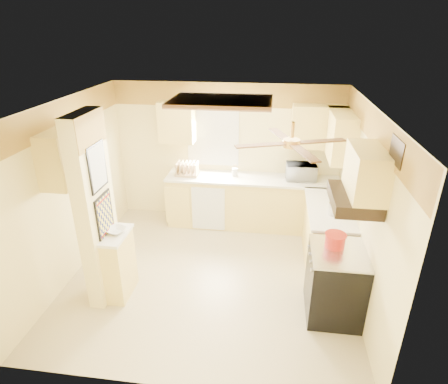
# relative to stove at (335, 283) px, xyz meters

# --- Properties ---
(floor) EXTENTS (4.00, 4.00, 0.00)m
(floor) POSITION_rel_stove_xyz_m (-1.67, 0.55, -0.46)
(floor) COLOR tan
(floor) RESTS_ON ground
(ceiling) EXTENTS (4.00, 4.00, 0.00)m
(ceiling) POSITION_rel_stove_xyz_m (-1.67, 0.55, 2.04)
(ceiling) COLOR white
(ceiling) RESTS_ON wall_back
(wall_back) EXTENTS (4.00, 0.00, 4.00)m
(wall_back) POSITION_rel_stove_xyz_m (-1.67, 2.45, 0.79)
(wall_back) COLOR #FAE698
(wall_back) RESTS_ON floor
(wall_front) EXTENTS (4.00, 0.00, 4.00)m
(wall_front) POSITION_rel_stove_xyz_m (-1.67, -1.35, 0.79)
(wall_front) COLOR #FAE698
(wall_front) RESTS_ON floor
(wall_left) EXTENTS (0.00, 3.80, 3.80)m
(wall_left) POSITION_rel_stove_xyz_m (-3.67, 0.55, 0.79)
(wall_left) COLOR #FAE698
(wall_left) RESTS_ON floor
(wall_right) EXTENTS (0.00, 3.80, 3.80)m
(wall_right) POSITION_rel_stove_xyz_m (0.33, 0.55, 0.79)
(wall_right) COLOR #FAE698
(wall_right) RESTS_ON floor
(wallpaper_border) EXTENTS (4.00, 0.02, 0.40)m
(wallpaper_border) POSITION_rel_stove_xyz_m (-1.67, 2.43, 1.84)
(wallpaper_border) COLOR gold
(wallpaper_border) RESTS_ON wall_back
(partition_column) EXTENTS (0.20, 0.70, 2.50)m
(partition_column) POSITION_rel_stove_xyz_m (-3.02, 0.00, 0.79)
(partition_column) COLOR #FAE698
(partition_column) RESTS_ON floor
(partition_ledge) EXTENTS (0.25, 0.55, 0.90)m
(partition_ledge) POSITION_rel_stove_xyz_m (-2.80, 0.00, -0.01)
(partition_ledge) COLOR #FFE979
(partition_ledge) RESTS_ON floor
(ledge_top) EXTENTS (0.28, 0.58, 0.04)m
(ledge_top) POSITION_rel_stove_xyz_m (-2.80, 0.00, 0.46)
(ledge_top) COLOR white
(ledge_top) RESTS_ON partition_ledge
(lower_cabinets_back) EXTENTS (3.00, 0.60, 0.90)m
(lower_cabinets_back) POSITION_rel_stove_xyz_m (-1.17, 2.15, -0.01)
(lower_cabinets_back) COLOR #FFE979
(lower_cabinets_back) RESTS_ON floor
(lower_cabinets_right) EXTENTS (0.60, 1.40, 0.90)m
(lower_cabinets_right) POSITION_rel_stove_xyz_m (0.03, 1.15, -0.01)
(lower_cabinets_right) COLOR #FFE979
(lower_cabinets_right) RESTS_ON floor
(countertop_back) EXTENTS (3.04, 0.64, 0.04)m
(countertop_back) POSITION_rel_stove_xyz_m (-1.17, 2.14, 0.46)
(countertop_back) COLOR white
(countertop_back) RESTS_ON lower_cabinets_back
(countertop_right) EXTENTS (0.64, 1.44, 0.04)m
(countertop_right) POSITION_rel_stove_xyz_m (0.02, 1.15, 0.46)
(countertop_right) COLOR white
(countertop_right) RESTS_ON lower_cabinets_right
(dishwasher_panel) EXTENTS (0.58, 0.02, 0.80)m
(dishwasher_panel) POSITION_rel_stove_xyz_m (-1.92, 1.84, -0.03)
(dishwasher_panel) COLOR white
(dishwasher_panel) RESTS_ON lower_cabinets_back
(window) EXTENTS (0.92, 0.02, 1.02)m
(window) POSITION_rel_stove_xyz_m (-1.92, 2.44, 1.09)
(window) COLOR white
(window) RESTS_ON wall_back
(upper_cab_back_left) EXTENTS (0.60, 0.35, 0.70)m
(upper_cab_back_left) POSITION_rel_stove_xyz_m (-2.52, 2.27, 1.39)
(upper_cab_back_left) COLOR #FFE979
(upper_cab_back_left) RESTS_ON wall_back
(upper_cab_back_right) EXTENTS (0.90, 0.35, 0.70)m
(upper_cab_back_right) POSITION_rel_stove_xyz_m (-0.12, 2.27, 1.39)
(upper_cab_back_right) COLOR #FFE979
(upper_cab_back_right) RESTS_ON wall_back
(upper_cab_right) EXTENTS (0.35, 1.00, 0.70)m
(upper_cab_right) POSITION_rel_stove_xyz_m (0.16, 1.80, 1.39)
(upper_cab_right) COLOR #FFE979
(upper_cab_right) RESTS_ON wall_right
(upper_cab_left_wall) EXTENTS (0.35, 0.75, 0.70)m
(upper_cab_left_wall) POSITION_rel_stove_xyz_m (-3.49, 0.30, 1.39)
(upper_cab_left_wall) COLOR #FFE979
(upper_cab_left_wall) RESTS_ON wall_left
(upper_cab_over_stove) EXTENTS (0.35, 0.76, 0.52)m
(upper_cab_over_stove) POSITION_rel_stove_xyz_m (0.16, 0.00, 1.49)
(upper_cab_over_stove) COLOR #FFE979
(upper_cab_over_stove) RESTS_ON wall_right
(stove) EXTENTS (0.68, 0.77, 0.92)m
(stove) POSITION_rel_stove_xyz_m (0.00, 0.00, 0.00)
(stove) COLOR black
(stove) RESTS_ON floor
(range_hood) EXTENTS (0.50, 0.76, 0.14)m
(range_hood) POSITION_rel_stove_xyz_m (0.07, 0.00, 1.16)
(range_hood) COLOR black
(range_hood) RESTS_ON upper_cab_over_stove
(poster_menu) EXTENTS (0.02, 0.42, 0.57)m
(poster_menu) POSITION_rel_stove_xyz_m (-2.91, 0.00, 1.39)
(poster_menu) COLOR black
(poster_menu) RESTS_ON partition_column
(poster_nashville) EXTENTS (0.02, 0.42, 0.57)m
(poster_nashville) POSITION_rel_stove_xyz_m (-2.91, 0.00, 0.74)
(poster_nashville) COLOR black
(poster_nashville) RESTS_ON partition_column
(ceiling_light_panel) EXTENTS (1.35, 0.95, 0.06)m
(ceiling_light_panel) POSITION_rel_stove_xyz_m (-1.57, 1.05, 2.00)
(ceiling_light_panel) COLOR brown
(ceiling_light_panel) RESTS_ON ceiling
(ceiling_fan) EXTENTS (1.15, 1.15, 0.26)m
(ceiling_fan) POSITION_rel_stove_xyz_m (-0.67, -0.15, 1.83)
(ceiling_fan) COLOR gold
(ceiling_fan) RESTS_ON ceiling
(vent_grate) EXTENTS (0.02, 0.40, 0.25)m
(vent_grate) POSITION_rel_stove_xyz_m (0.31, -0.35, 1.84)
(vent_grate) COLOR black
(vent_grate) RESTS_ON wall_right
(microwave) EXTENTS (0.52, 0.37, 0.28)m
(microwave) POSITION_rel_stove_xyz_m (-0.35, 2.18, 0.62)
(microwave) COLOR white
(microwave) RESTS_ON countertop_back
(bowl) EXTENTS (0.31, 0.31, 0.06)m
(bowl) POSITION_rel_stove_xyz_m (-2.80, 0.03, 0.51)
(bowl) COLOR white
(bowl) RESTS_ON ledge_top
(dutch_oven) EXTENTS (0.26, 0.26, 0.17)m
(dutch_oven) POSITION_rel_stove_xyz_m (-0.05, 0.12, 0.54)
(dutch_oven) COLOR red
(dutch_oven) RESTS_ON stove
(kettle) EXTENTS (0.14, 0.14, 0.21)m
(kettle) POSITION_rel_stove_xyz_m (0.03, 0.91, 0.58)
(kettle) COLOR silver
(kettle) RESTS_ON countertop_right
(dish_rack) EXTENTS (0.40, 0.30, 0.23)m
(dish_rack) POSITION_rel_stove_xyz_m (-2.34, 2.13, 0.56)
(dish_rack) COLOR tan
(dish_rack) RESTS_ON countertop_back
(utensil_crock) EXTENTS (0.10, 0.10, 0.21)m
(utensil_crock) POSITION_rel_stove_xyz_m (-1.50, 2.20, 0.55)
(utensil_crock) COLOR white
(utensil_crock) RESTS_ON countertop_back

